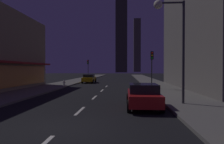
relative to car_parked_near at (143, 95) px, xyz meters
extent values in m
cube|color=black|center=(-3.60, 27.62, -0.79)|extent=(78.00, 136.00, 0.10)
cube|color=#605E59|center=(3.40, 27.62, -0.67)|extent=(4.00, 76.00, 0.15)
cube|color=#605E59|center=(-10.60, 27.62, -0.67)|extent=(4.00, 76.00, 0.15)
cube|color=silver|center=(-3.60, -1.18, -0.73)|extent=(0.16, 2.20, 0.01)
cube|color=silver|center=(-3.60, 4.02, -0.73)|extent=(0.16, 2.20, 0.01)
cube|color=silver|center=(-3.60, 9.22, -0.73)|extent=(0.16, 2.20, 0.01)
cube|color=silver|center=(-3.60, 14.42, -0.73)|extent=(0.16, 2.20, 0.01)
cube|color=#D88C3F|center=(-12.60, 6.93, 0.86)|extent=(0.10, 16.44, 2.20)
cube|color=maroon|center=(-12.20, 6.93, 2.26)|extent=(0.90, 17.04, 0.20)
cube|color=#39362B|center=(-3.73, 126.04, 37.23)|extent=(8.09, 5.17, 75.94)
cube|color=brown|center=(8.96, 155.16, 21.54)|extent=(5.75, 5.69, 44.56)
cube|color=#B21919|center=(0.00, 0.05, -0.13)|extent=(1.80, 4.20, 0.65)
cube|color=black|center=(0.00, -0.15, 0.43)|extent=(1.64, 2.00, 0.55)
cylinder|color=black|center=(-0.88, 1.45, -0.40)|extent=(0.22, 0.68, 0.68)
cylinder|color=black|center=(0.88, 1.45, -0.40)|extent=(0.22, 0.68, 0.68)
cylinder|color=black|center=(-0.88, -1.35, -0.40)|extent=(0.22, 0.68, 0.68)
cylinder|color=black|center=(0.88, -1.35, -0.40)|extent=(0.22, 0.68, 0.68)
sphere|color=white|center=(-0.55, 2.10, -0.08)|extent=(0.18, 0.18, 0.18)
sphere|color=white|center=(0.55, 2.10, -0.08)|extent=(0.18, 0.18, 0.18)
cube|color=gold|center=(-7.20, 21.06, -0.13)|extent=(1.80, 4.20, 0.65)
cube|color=black|center=(-7.20, 20.86, 0.43)|extent=(1.64, 2.00, 0.55)
cylinder|color=black|center=(-8.08, 22.46, -0.40)|extent=(0.22, 0.68, 0.68)
cylinder|color=black|center=(-6.32, 22.46, -0.40)|extent=(0.22, 0.68, 0.68)
cylinder|color=black|center=(-8.08, 19.66, -0.40)|extent=(0.22, 0.68, 0.68)
cylinder|color=black|center=(-6.32, 19.66, -0.40)|extent=(0.22, 0.68, 0.68)
sphere|color=white|center=(-7.75, 23.11, -0.08)|extent=(0.18, 0.18, 0.18)
sphere|color=white|center=(-6.65, 23.11, -0.08)|extent=(0.18, 0.18, 0.18)
cylinder|color=#B2B2B2|center=(-9.50, 14.65, -0.32)|extent=(0.22, 0.22, 0.55)
sphere|color=#B2B2B2|center=(-9.50, 14.65, -0.04)|extent=(0.21, 0.21, 0.21)
cylinder|color=#B2B2B2|center=(-9.50, 14.65, -0.56)|extent=(0.30, 0.30, 0.06)
cylinder|color=#B2B2B2|center=(-9.66, 14.65, -0.29)|extent=(0.10, 0.10, 0.10)
cylinder|color=#B2B2B2|center=(-9.34, 14.65, -0.29)|extent=(0.10, 0.10, 0.10)
cylinder|color=#2D2D2D|center=(1.90, 10.44, 1.51)|extent=(0.12, 0.12, 4.20)
cube|color=black|center=(1.90, 10.24, 3.11)|extent=(0.32, 0.24, 0.90)
sphere|color=red|center=(1.90, 10.11, 3.39)|extent=(0.18, 0.18, 0.18)
sphere|color=#F2B20C|center=(1.90, 10.11, 3.11)|extent=(0.18, 0.18, 0.18)
sphere|color=#19D833|center=(1.90, 10.11, 2.83)|extent=(0.18, 0.18, 0.18)
cylinder|color=#2D2D2D|center=(-9.10, 30.18, 1.51)|extent=(0.12, 0.12, 4.20)
cube|color=black|center=(-9.10, 29.98, 3.11)|extent=(0.32, 0.24, 0.90)
sphere|color=red|center=(-9.10, 29.85, 3.39)|extent=(0.18, 0.18, 0.18)
sphere|color=#F2B20C|center=(-9.10, 29.85, 3.11)|extent=(0.18, 0.18, 0.18)
sphere|color=#19D833|center=(-9.10, 29.85, 2.83)|extent=(0.18, 0.18, 0.18)
cylinder|color=#38383D|center=(2.60, 0.81, 2.66)|extent=(0.16, 0.16, 6.50)
cylinder|color=#38383D|center=(1.80, 0.81, 5.81)|extent=(1.60, 0.12, 0.12)
sphere|color=#FCF7CC|center=(1.00, 0.81, 5.71)|extent=(0.56, 0.56, 0.56)
camera|label=1|loc=(-1.09, -11.93, 1.59)|focal=31.53mm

